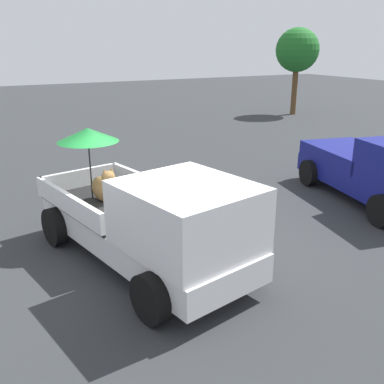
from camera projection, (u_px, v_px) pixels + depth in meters
ground_plane at (142, 260)px, 8.52m from camera, size 80.00×80.00×0.00m
pickup_truck_main at (152, 220)px, 7.90m from camera, size 5.33×3.08×2.39m
pickup_truck_red at (380, 171)px, 11.32m from camera, size 5.07×2.93×1.80m
tree_by_lot at (297, 51)px, 24.76m from camera, size 2.45×2.45×4.86m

